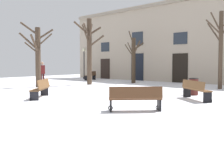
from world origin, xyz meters
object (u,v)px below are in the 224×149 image
at_px(person_by_shop_door, 42,72).
at_px(bench_back_to_back_right, 41,88).
at_px(bench_near_lamp, 195,89).
at_px(bench_far_corner, 91,75).
at_px(tree_near_facade, 134,58).
at_px(tree_center, 220,46).
at_px(streetlamp, 84,60).
at_px(tree_right_of_center, 89,48).
at_px(litter_bin, 194,87).
at_px(bench_facing_shops, 135,98).
at_px(tree_left_of_center, 37,54).

bearing_deg(person_by_shop_door, bench_back_to_back_right, -106.99).
distance_m(bench_near_lamp, bench_far_corner, 14.03).
height_order(bench_back_to_back_right, bench_far_corner, same).
xyz_separation_m(tree_near_facade, tree_center, (6.97, -0.52, 0.59)).
bearing_deg(bench_far_corner, tree_near_facade, 71.77).
bearing_deg(person_by_shop_door, tree_center, -46.64).
height_order(streetlamp, bench_back_to_back_right, streetlamp).
height_order(tree_right_of_center, litter_bin, tree_right_of_center).
distance_m(tree_right_of_center, litter_bin, 8.94).
relative_size(tree_near_facade, tree_center, 0.92).
bearing_deg(bench_facing_shops, tree_right_of_center, -79.00).
xyz_separation_m(bench_back_to_back_right, bench_far_corner, (-6.65, 10.23, 0.02)).
height_order(tree_near_facade, bench_far_corner, tree_near_facade).
bearing_deg(bench_near_lamp, tree_center, -46.54).
xyz_separation_m(tree_left_of_center, bench_near_lamp, (10.52, 1.23, -1.86)).
bearing_deg(bench_far_corner, streetlamp, -129.93).
height_order(tree_near_facade, bench_near_lamp, tree_near_facade).
distance_m(tree_left_of_center, tree_right_of_center, 4.03).
height_order(tree_left_of_center, bench_back_to_back_right, tree_left_of_center).
xyz_separation_m(bench_facing_shops, bench_near_lamp, (0.74, 3.82, 0.02)).
bearing_deg(bench_back_to_back_right, bench_facing_shops, 52.93).
height_order(streetlamp, bench_near_lamp, streetlamp).
distance_m(tree_right_of_center, bench_near_lamp, 9.80).
distance_m(tree_center, bench_near_lamp, 5.89).
bearing_deg(tree_left_of_center, bench_facing_shops, -14.82).
height_order(tree_left_of_center, bench_near_lamp, tree_left_of_center).
bearing_deg(bench_facing_shops, tree_left_of_center, -56.82).
xyz_separation_m(bench_near_lamp, person_by_shop_door, (-11.68, -0.08, 0.54)).
distance_m(tree_center, litter_bin, 4.54).
height_order(litter_bin, bench_back_to_back_right, bench_back_to_back_right).
bearing_deg(streetlamp, tree_left_of_center, -64.86).
xyz_separation_m(tree_right_of_center, bench_far_corner, (-3.43, 3.67, -2.39)).
bearing_deg(bench_near_lamp, bench_far_corner, 14.25).
bearing_deg(tree_center, tree_near_facade, 175.74).
bearing_deg(bench_far_corner, person_by_shop_door, -7.25).
relative_size(tree_right_of_center, bench_near_lamp, 3.32).
distance_m(bench_back_to_back_right, person_by_shop_door, 6.99).
bearing_deg(tree_left_of_center, litter_bin, 15.58).
xyz_separation_m(tree_center, bench_back_to_back_right, (-5.65, -9.46, -2.30)).
relative_size(tree_left_of_center, person_by_shop_door, 2.53).
height_order(bench_back_to_back_right, person_by_shop_door, person_by_shop_door).
bearing_deg(streetlamp, bench_far_corner, -24.42).
bearing_deg(streetlamp, bench_facing_shops, -38.44).
xyz_separation_m(litter_bin, bench_back_to_back_right, (-5.33, -5.56, 0.01)).
relative_size(tree_left_of_center, tree_center, 0.91).
distance_m(tree_center, streetlamp, 14.20).
xyz_separation_m(streetlamp, bench_far_corner, (1.80, -0.82, -1.64)).
bearing_deg(streetlamp, tree_near_facade, -8.53).
bearing_deg(bench_facing_shops, bench_back_to_back_right, -39.63).
bearing_deg(bench_back_to_back_right, tree_center, 109.69).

